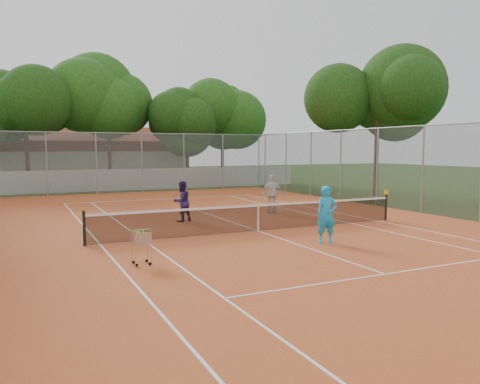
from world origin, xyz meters
name	(u,v)px	position (x,y,z in m)	size (l,w,h in m)	color
ground	(258,232)	(0.00, 0.00, 0.00)	(120.00, 120.00, 0.00)	#17320D
court_pad	(258,231)	(0.00, 0.00, 0.01)	(18.00, 34.00, 0.02)	#C25425
court_lines	(258,231)	(0.00, 0.00, 0.02)	(10.98, 23.78, 0.01)	white
tennis_net	(258,218)	(0.00, 0.00, 0.51)	(11.88, 0.10, 0.98)	black
perimeter_fence	(258,176)	(0.00, 0.00, 2.00)	(18.00, 34.00, 4.00)	slate
boundary_wall	(136,179)	(0.00, 19.00, 0.75)	(26.00, 0.30, 1.50)	silver
clubhouse	(87,157)	(-2.00, 29.00, 2.20)	(16.40, 9.00, 4.40)	beige
tropical_trees	(125,122)	(0.00, 22.00, 5.00)	(29.00, 19.00, 10.00)	#13340D
player_near	(327,215)	(0.95, -2.78, 0.91)	(0.65, 0.43, 1.79)	#199EDB
player_far_left	(182,201)	(-1.75, 3.27, 0.84)	(0.79, 0.62, 1.64)	#27194D
player_far_right	(272,194)	(2.85, 4.02, 0.90)	(1.03, 0.43, 1.76)	silver
ball_hopper	(141,247)	(-4.94, -3.05, 0.49)	(0.45, 0.45, 0.94)	#AAAAB1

